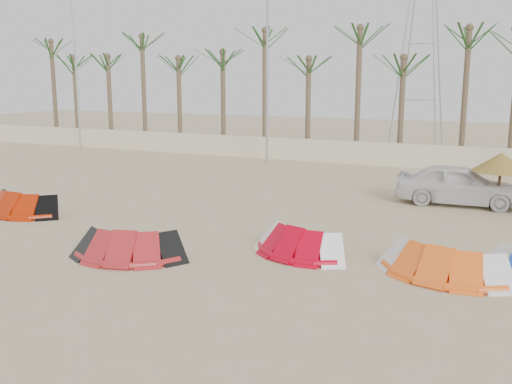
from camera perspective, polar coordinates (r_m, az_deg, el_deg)
The scene contains 12 objects.
ground at distance 13.30m, azimuth -11.41°, elevation -10.06°, with size 120.00×120.00×0.00m, color tan.
boundary_wall at distance 32.98m, azimuth 12.11°, elevation 3.75°, with size 60.00×0.30×1.30m, color beige.
palm_line at distance 34.09m, azimuth 14.26°, elevation 13.66°, with size 52.00×4.00×7.70m.
lamp_a at distance 40.62m, azimuth -17.53°, elevation 12.07°, with size 1.25×0.14×11.00m.
lamp_b at distance 32.78m, azimuth 1.19°, elevation 12.91°, with size 1.25×0.14×11.00m.
pylon at distance 38.70m, azimuth 15.62°, elevation 3.68°, with size 3.00×3.00×14.00m, color #A5A8AD, non-canonical shape.
kite_red_left at distance 22.30m, azimuth -22.01°, elevation -0.90°, with size 3.39×1.57×0.90m.
kite_red_mid at distance 15.91m, azimuth -12.05°, elevation -4.95°, with size 3.41×2.23×0.90m.
kite_red_right at distance 15.90m, azimuth 4.54°, elevation -4.75°, with size 3.18×2.15×0.90m.
kite_orange at distance 14.92m, azimuth 18.33°, elevation -6.36°, with size 3.51×2.13×0.90m.
parasol_left at distance 22.77m, azimuth 23.30°, elevation 2.75°, with size 2.08×2.08×2.15m.
car at distance 23.33m, azimuth 19.59°, elevation 0.70°, with size 1.87×4.64×1.58m, color silver.
Camera 1 is at (7.58, -9.84, 4.76)m, focal length 40.00 mm.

